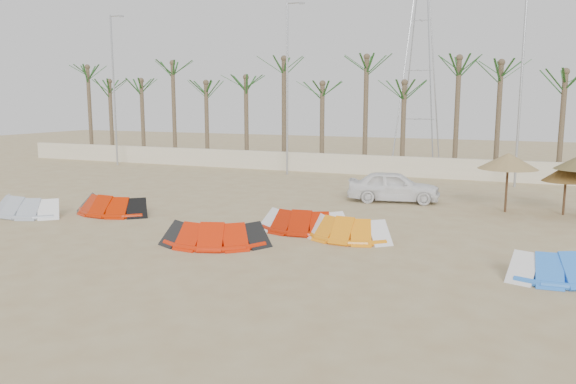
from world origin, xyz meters
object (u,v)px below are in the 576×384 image
at_px(kite_red_right, 307,219).
at_px(kite_grey, 30,205).
at_px(kite_red_mid, 219,232).
at_px(parasol_mid, 566,173).
at_px(kite_orange, 349,227).
at_px(kite_blue, 566,263).
at_px(kite_red_left, 115,203).
at_px(parasol_left, 508,161).
at_px(car, 394,186).

bearing_deg(kite_red_right, kite_grey, -171.34).
distance_m(kite_red_mid, parasol_mid, 14.98).
distance_m(kite_orange, kite_blue, 7.08).
relative_size(kite_red_left, parasol_left, 1.42).
bearing_deg(kite_red_left, kite_grey, -152.39).
bearing_deg(parasol_mid, kite_orange, -133.76).
bearing_deg(kite_red_left, kite_blue, -7.99).
xyz_separation_m(parasol_mid, car, (-7.40, 0.39, -1.05)).
xyz_separation_m(kite_red_right, parasol_left, (6.76, 6.69, 1.83)).
relative_size(kite_red_mid, kite_blue, 1.10).
bearing_deg(parasol_mid, kite_red_left, -158.37).
bearing_deg(kite_red_right, kite_red_mid, -123.38).
bearing_deg(car, kite_red_left, 114.36).
bearing_deg(kite_red_right, parasol_left, 44.67).
height_order(kite_red_left, parasol_mid, parasol_mid).
xyz_separation_m(kite_red_mid, car, (3.68, 10.38, 0.32)).
xyz_separation_m(parasol_left, parasol_mid, (2.31, 0.25, -0.45)).
height_order(kite_red_left, kite_red_right, same).
height_order(kite_grey, parasol_mid, parasol_mid).
distance_m(kite_red_left, car, 12.91).
distance_m(kite_blue, car, 12.15).
distance_m(kite_red_mid, kite_red_right, 3.65).
xyz_separation_m(kite_orange, kite_blue, (6.79, -2.01, 0.00)).
relative_size(kite_grey, parasol_mid, 1.69).
height_order(kite_red_left, kite_orange, same).
relative_size(kite_red_mid, parasol_mid, 1.81).
bearing_deg(kite_red_mid, kite_red_right, 56.62).
xyz_separation_m(kite_grey, car, (13.70, 9.16, 0.32)).
distance_m(parasol_left, car, 5.35).
relative_size(kite_orange, car, 0.73).
bearing_deg(parasol_left, kite_blue, -78.61).
relative_size(kite_red_left, kite_orange, 1.16).
relative_size(kite_grey, kite_red_right, 1.04).
bearing_deg(kite_red_right, kite_orange, -18.16).
height_order(kite_orange, kite_blue, same).
bearing_deg(kite_red_mid, kite_orange, 32.37).
bearing_deg(kite_red_mid, parasol_mid, 42.03).
relative_size(kite_blue, parasol_left, 1.36).
xyz_separation_m(kite_grey, kite_red_right, (12.02, 1.83, -0.00)).
relative_size(kite_red_right, parasol_left, 1.34).
distance_m(kite_red_right, kite_orange, 1.94).
relative_size(kite_orange, kite_blue, 0.90).
xyz_separation_m(kite_grey, kite_red_mid, (10.02, -1.22, -0.00)).
xyz_separation_m(kite_red_right, car, (1.67, 7.33, 0.33)).
distance_m(kite_red_right, kite_blue, 9.03).
bearing_deg(parasol_mid, kite_grey, -157.43).
height_order(kite_red_right, parasol_mid, parasol_mid).
bearing_deg(kite_red_right, car, 77.14).
height_order(kite_red_mid, car, car).
height_order(kite_red_right, parasol_left, parasol_left).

